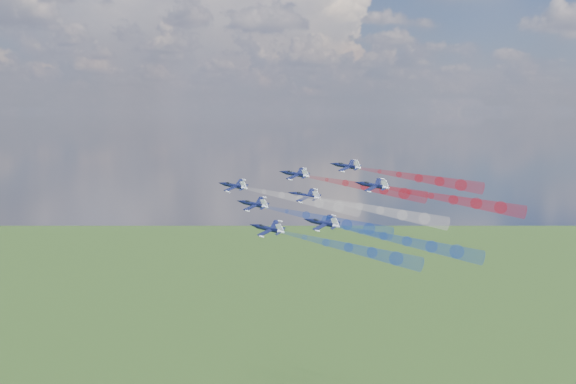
# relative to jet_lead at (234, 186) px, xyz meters

# --- Properties ---
(jet_lead) EXTENTS (13.12, 12.45, 6.44)m
(jet_lead) POSITION_rel_jet_lead_xyz_m (0.00, 0.00, 0.00)
(jet_lead) COLOR black
(trail_lead) EXTENTS (32.15, 20.23, 7.91)m
(trail_lead) POSITION_rel_jet_lead_xyz_m (19.10, -10.26, -2.23)
(trail_lead) COLOR white
(jet_inner_left) EXTENTS (13.12, 12.45, 6.44)m
(jet_inner_left) POSITION_rel_jet_lead_xyz_m (7.15, -12.63, -3.40)
(jet_inner_left) COLOR black
(trail_inner_left) EXTENTS (32.15, 20.23, 7.91)m
(trail_inner_left) POSITION_rel_jet_lead_xyz_m (26.26, -22.90, -5.64)
(trail_inner_left) COLOR blue
(jet_inner_right) EXTENTS (13.12, 12.45, 6.44)m
(jet_inner_right) POSITION_rel_jet_lead_xyz_m (16.94, 3.97, 3.02)
(jet_inner_right) COLOR black
(trail_inner_right) EXTENTS (32.15, 20.23, 7.91)m
(trail_inner_right) POSITION_rel_jet_lead_xyz_m (36.04, -6.29, 0.78)
(trail_inner_right) COLOR red
(jet_outer_left) EXTENTS (13.12, 12.45, 6.44)m
(jet_outer_left) POSITION_rel_jet_lead_xyz_m (12.42, -26.59, -7.39)
(jet_outer_left) COLOR black
(trail_outer_left) EXTENTS (32.15, 20.23, 7.91)m
(trail_outer_left) POSITION_rel_jet_lead_xyz_m (31.52, -36.85, -9.62)
(trail_outer_left) COLOR blue
(jet_center_third) EXTENTS (13.12, 12.45, 6.44)m
(jet_center_third) POSITION_rel_jet_lead_xyz_m (20.47, -9.12, -1.50)
(jet_center_third) COLOR black
(trail_center_third) EXTENTS (32.15, 20.23, 7.91)m
(trail_center_third) POSITION_rel_jet_lead_xyz_m (39.57, -19.38, -3.73)
(trail_center_third) COLOR white
(jet_outer_right) EXTENTS (13.12, 12.45, 6.44)m
(jet_outer_right) POSITION_rel_jet_lead_xyz_m (31.42, 5.91, 5.23)
(jet_outer_right) COLOR black
(trail_outer_right) EXTENTS (32.15, 20.23, 7.91)m
(trail_outer_right) POSITION_rel_jet_lead_xyz_m (50.52, -4.35, 3.00)
(trail_outer_right) COLOR red
(jet_rear_left) EXTENTS (13.12, 12.45, 6.44)m
(jet_rear_left) POSITION_rel_jet_lead_xyz_m (25.46, -24.87, -6.15)
(jet_rear_left) COLOR black
(trail_rear_left) EXTENTS (32.15, 20.23, 7.91)m
(trail_rear_left) POSITION_rel_jet_lead_xyz_m (44.57, -35.14, -8.38)
(trail_rear_left) COLOR blue
(jet_rear_right) EXTENTS (13.12, 12.45, 6.44)m
(jet_rear_right) POSITION_rel_jet_lead_xyz_m (38.17, -8.83, 1.36)
(jet_rear_right) COLOR black
(trail_rear_right) EXTENTS (32.15, 20.23, 7.91)m
(trail_rear_right) POSITION_rel_jet_lead_xyz_m (57.27, -19.10, -0.87)
(trail_rear_right) COLOR red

